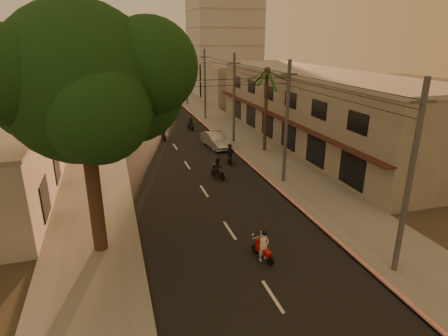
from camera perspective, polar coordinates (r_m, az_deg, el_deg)
The scene contains 19 objects.
ground at distance 20.01m, azimuth 2.66°, elevation -12.15°, with size 160.00×160.00×0.00m, color #383023.
road at distance 37.97m, azimuth -7.46°, elevation 3.24°, with size 10.00×140.00×0.02m, color black.
sidewalk_right at distance 39.80m, azimuth 3.26°, elevation 4.21°, with size 5.00×140.00×0.12m, color slate.
sidewalk_left at distance 37.54m, azimuth -18.81°, elevation 2.24°, with size 5.00×140.00×0.12m, color slate.
curb_stripe at distance 34.49m, azimuth 2.35°, elevation 1.89°, with size 0.20×60.00×0.20m, color red.
shophouse_row at distance 39.95m, azimuth 13.21°, elevation 9.07°, with size 8.80×34.20×7.30m.
distant_tower at distance 75.35m, azimuth -0.08°, elevation 22.08°, with size 12.10×12.10×28.00m.
broadleaf_tree at distance 18.30m, azimuth -19.73°, elevation 12.06°, with size 9.60×8.70×12.10m.
palm_tree at distance 35.05m, azimuth 6.58°, elevation 13.84°, with size 5.00×5.00×8.20m.
utility_poles at distance 38.19m, azimuth 1.56°, elevation 13.48°, with size 1.20×48.26×9.00m.
filler_right at distance 64.60m, azimuth 1.08°, elevation 12.75°, with size 8.00×14.00×6.00m, color #A49D94.
filler_left_near at distance 51.36m, azimuth -26.13°, elevation 8.18°, with size 8.00×14.00×4.40m, color #A49D94.
filler_left_far at distance 68.87m, azimuth -24.21°, elevation 11.94°, with size 8.00×14.00×7.00m, color #A49D94.
scooter_red at distance 18.83m, azimuth 6.03°, elevation -11.83°, with size 0.83×1.65×1.65m.
scooter_mid_a at distance 28.89m, azimuth -0.88°, elevation -0.12°, with size 1.17×1.76×1.78m.
scooter_mid_b at distance 32.40m, azimuth 0.88°, elevation 2.06°, with size 1.18×1.78×1.79m.
scooter_far_a at distance 40.21m, azimuth -9.23°, elevation 5.18°, with size 0.84×1.74×1.71m.
scooter_far_b at distance 44.47m, azimuth -5.08°, elevation 6.69°, with size 1.24×1.62×1.61m.
parked_car at distance 37.30m, azimuth -1.30°, elevation 4.30°, with size 2.11×4.74×1.51m, color #A1A4A9.
Camera 1 is at (-5.83, -16.03, 10.46)m, focal length 30.00 mm.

